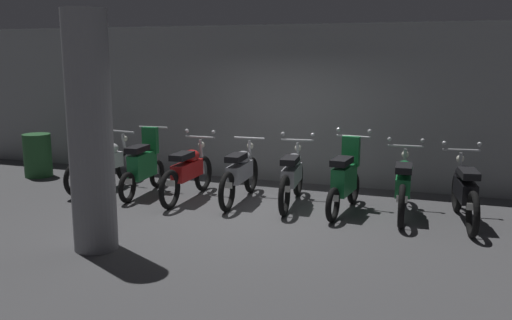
{
  "coord_description": "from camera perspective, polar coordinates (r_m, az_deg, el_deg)",
  "views": [
    {
      "loc": [
        2.92,
        -7.9,
        2.5
      ],
      "look_at": [
        -0.14,
        0.65,
        0.75
      ],
      "focal_mm": 39.15,
      "sensor_mm": 36.0,
      "label": 1
    }
  ],
  "objects": [
    {
      "name": "ground_plane",
      "position": [
        8.78,
        -0.6,
        -5.63
      ],
      "size": [
        80.0,
        80.0,
        0.0
      ],
      "primitive_type": "plane",
      "color": "#4C4C4F"
    },
    {
      "name": "motorbike_slot_2",
      "position": [
        9.67,
        -6.96,
        -1.14
      ],
      "size": [
        0.59,
        1.95,
        1.15
      ],
      "color": "black",
      "rests_on": "ground"
    },
    {
      "name": "support_pillar",
      "position": [
        7.27,
        -16.58,
        2.66
      ],
      "size": [
        0.56,
        0.56,
        3.03
      ],
      "primitive_type": "cylinder",
      "color": "gray",
      "rests_on": "ground"
    },
    {
      "name": "back_wall",
      "position": [
        10.88,
        4.05,
        5.68
      ],
      "size": [
        16.0,
        0.3,
        3.03
      ],
      "primitive_type": "cube",
      "color": "gray",
      "rests_on": "ground"
    },
    {
      "name": "motorbike_slot_4",
      "position": [
        9.26,
        3.71,
        -1.62
      ],
      "size": [
        0.59,
        1.95,
        1.15
      ],
      "color": "black",
      "rests_on": "ground"
    },
    {
      "name": "trash_bin",
      "position": [
        12.24,
        -21.41,
        0.45
      ],
      "size": [
        0.55,
        0.55,
        0.88
      ],
      "primitive_type": "cylinder",
      "color": "#26592D",
      "rests_on": "ground"
    },
    {
      "name": "motorbike_slot_1",
      "position": [
        10.13,
        -11.43,
        -0.55
      ],
      "size": [
        0.56,
        1.68,
        1.18
      ],
      "color": "black",
      "rests_on": "ground"
    },
    {
      "name": "motorbike_slot_3",
      "position": [
        9.48,
        -1.63,
        -1.33
      ],
      "size": [
        0.56,
        1.95,
        1.03
      ],
      "color": "black",
      "rests_on": "ground"
    },
    {
      "name": "motorbike_slot_5",
      "position": [
        8.94,
        9.07,
        -1.97
      ],
      "size": [
        0.59,
        1.68,
        1.29
      ],
      "color": "black",
      "rests_on": "ground"
    },
    {
      "name": "motorbike_slot_7",
      "position": [
        8.82,
        20.56,
        -2.95
      ],
      "size": [
        0.58,
        1.94,
        1.15
      ],
      "color": "black",
      "rests_on": "ground"
    },
    {
      "name": "motorbike_slot_6",
      "position": [
        8.93,
        14.81,
        -2.45
      ],
      "size": [
        0.59,
        1.95,
        1.15
      ],
      "color": "black",
      "rests_on": "ground"
    },
    {
      "name": "motorbike_slot_0",
      "position": [
        10.71,
        -15.2,
        -0.29
      ],
      "size": [
        0.56,
        1.94,
        1.03
      ],
      "color": "black",
      "rests_on": "ground"
    }
  ]
}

